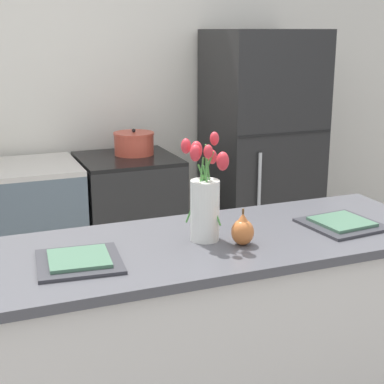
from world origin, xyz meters
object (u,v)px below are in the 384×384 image
at_px(cooking_pot, 134,143).
at_px(plate_setting_right, 342,223).
at_px(plate_setting_left, 79,260).
at_px(flower_vase, 205,199).
at_px(refrigerator, 260,155).
at_px(pear_figurine, 243,231).
at_px(stove_range, 129,225).

bearing_deg(cooking_pot, plate_setting_right, -77.74).
distance_m(plate_setting_left, cooking_pot, 1.84).
bearing_deg(flower_vase, refrigerator, 55.46).
relative_size(refrigerator, flower_vase, 4.12).
bearing_deg(pear_figurine, flower_vase, 136.51).
distance_m(refrigerator, plate_setting_left, 2.29).
bearing_deg(refrigerator, pear_figurine, -120.24).
height_order(plate_setting_left, plate_setting_right, same).
bearing_deg(stove_range, plate_setting_right, -75.28).
bearing_deg(flower_vase, plate_setting_right, -5.83).
bearing_deg(plate_setting_left, plate_setting_right, 0.00).
bearing_deg(plate_setting_right, plate_setting_left, 180.00).
xyz_separation_m(pear_figurine, plate_setting_left, (-0.60, 0.04, -0.04)).
bearing_deg(stove_range, refrigerator, 0.04).
bearing_deg(flower_vase, cooking_pot, 82.82).
relative_size(plate_setting_left, cooking_pot, 1.19).
xyz_separation_m(stove_range, refrigerator, (0.95, 0.00, 0.39)).
relative_size(flower_vase, plate_setting_left, 1.33).
xyz_separation_m(refrigerator, flower_vase, (-1.09, -1.59, 0.23)).
height_order(refrigerator, flower_vase, refrigerator).
height_order(pear_figurine, plate_setting_left, pear_figurine).
distance_m(stove_range, pear_figurine, 1.77).
relative_size(refrigerator, plate_setting_left, 5.47).
distance_m(stove_range, cooking_pot, 0.53).
xyz_separation_m(refrigerator, cooking_pot, (-0.89, 0.06, 0.14)).
distance_m(flower_vase, plate_setting_left, 0.51).
bearing_deg(cooking_pot, plate_setting_left, -112.19).
height_order(refrigerator, pear_figurine, refrigerator).
relative_size(pear_figurine, plate_setting_right, 0.45).
bearing_deg(plate_setting_left, stove_range, 68.99).
relative_size(refrigerator, plate_setting_right, 5.47).
bearing_deg(stove_range, flower_vase, -95.20).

